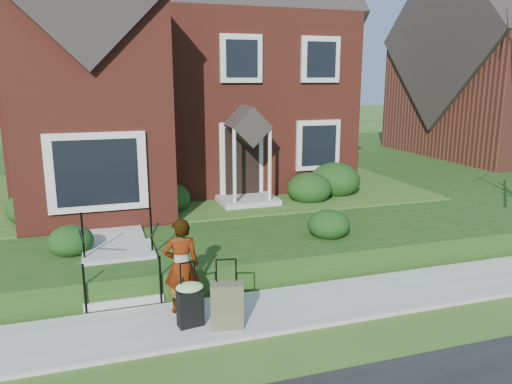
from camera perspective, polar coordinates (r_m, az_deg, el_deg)
name	(u,v)px	position (r m, az deg, el deg)	size (l,w,h in m)	color
ground	(272,312)	(9.15, 1.90, -13.59)	(120.00, 120.00, 0.00)	#2D5119
sidewalk	(272,310)	(9.13, 1.90, -13.36)	(60.00, 1.60, 0.08)	#9E9B93
terrace	(274,174)	(20.16, 2.05, 2.10)	(44.00, 20.00, 0.60)	#1A3C10
walkway	(113,217)	(13.15, -16.05, -2.81)	(1.20, 6.00, 0.06)	#9E9B93
main_house	(169,41)	(17.53, -9.87, 16.60)	(10.40, 10.20, 9.40)	maroon
front_steps	(120,267)	(10.20, -15.25, -8.27)	(1.40, 2.02, 1.50)	#9E9B93
foundation_shrubs	(241,191)	(13.57, -1.78, 0.06)	(9.86, 4.97, 1.09)	black
woman	(181,266)	(8.77, -8.52, -8.33)	(0.62, 0.41, 1.69)	#999999
suitcase_black	(190,302)	(8.43, -7.54, -12.32)	(0.51, 0.44, 1.10)	black
suitcase_olive	(227,305)	(8.35, -3.35, -12.76)	(0.58, 0.40, 1.15)	brown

